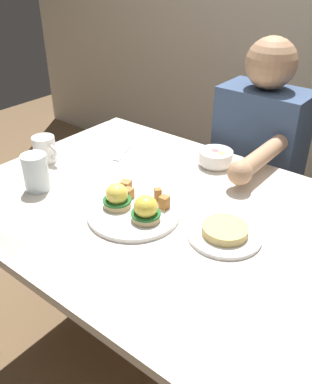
# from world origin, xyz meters

# --- Properties ---
(ground_plane) EXTENTS (6.00, 6.00, 0.00)m
(ground_plane) POSITION_xyz_m (0.00, 0.00, 0.00)
(ground_plane) COLOR brown
(dining_table) EXTENTS (1.20, 0.90, 0.74)m
(dining_table) POSITION_xyz_m (0.00, 0.00, 0.63)
(dining_table) COLOR silver
(dining_table) RESTS_ON ground_plane
(eggs_benedict_plate) EXTENTS (0.27, 0.27, 0.09)m
(eggs_benedict_plate) POSITION_xyz_m (-0.02, -0.09, 0.77)
(eggs_benedict_plate) COLOR white
(eggs_benedict_plate) RESTS_ON dining_table
(fruit_bowl) EXTENTS (0.12, 0.12, 0.06)m
(fruit_bowl) POSITION_xyz_m (0.00, 0.33, 0.77)
(fruit_bowl) COLOR white
(fruit_bowl) RESTS_ON dining_table
(coffee_mug) EXTENTS (0.11, 0.08, 0.09)m
(coffee_mug) POSITION_xyz_m (-0.49, -0.03, 0.79)
(coffee_mug) COLOR white
(coffee_mug) RESTS_ON dining_table
(fork) EXTENTS (0.07, 0.15, 0.00)m
(fork) POSITION_xyz_m (-0.32, 0.19, 0.74)
(fork) COLOR silver
(fork) RESTS_ON dining_table
(water_glass_near) EXTENTS (0.08, 0.08, 0.12)m
(water_glass_near) POSITION_xyz_m (-0.36, -0.17, 0.79)
(water_glass_near) COLOR silver
(water_glass_near) RESTS_ON dining_table
(side_plate) EXTENTS (0.20, 0.20, 0.04)m
(side_plate) POSITION_xyz_m (0.24, -0.02, 0.75)
(side_plate) COLOR white
(side_plate) RESTS_ON dining_table
(diner_person) EXTENTS (0.34, 0.54, 1.14)m
(diner_person) POSITION_xyz_m (0.03, 0.60, 0.65)
(diner_person) COLOR #33333D
(diner_person) RESTS_ON ground_plane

